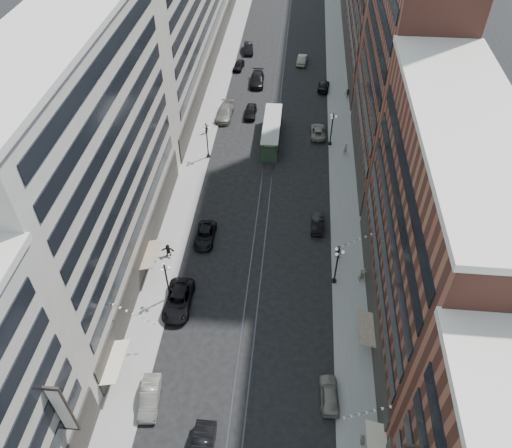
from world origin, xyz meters
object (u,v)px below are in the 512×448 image
(pedestrian_4, at_px, (362,440))
(car_14, at_px, (302,59))
(lamppost_se_mid, at_px, (332,128))
(car_8, at_px, (225,113))
(streetcar, at_px, (272,133))
(car_extra_1, at_px, (248,48))
(car_12, at_px, (324,86))
(car_extra_0, at_px, (257,80))
(car_7, at_px, (205,236))
(lamppost_sw_mid, at_px, (207,140))
(lamppost_se_far, at_px, (337,264))
(pedestrian_9, at_px, (348,94))
(car_4, at_px, (329,394))
(pedestrian_7, at_px, (338,251))
(car_2, at_px, (178,300))
(lamppost_sw_far, at_px, (167,280))
(pedestrian_5, at_px, (168,250))
(pedestrian_6, at_px, (206,128))
(car_10, at_px, (317,223))
(car_9, at_px, (239,65))
(car_1, at_px, (150,397))
(pedestrian_extra_1, at_px, (363,274))
(car_13, at_px, (251,112))
(pedestrian_2, at_px, (154,257))
(pedestrian_8, at_px, (345,149))

(pedestrian_4, bearing_deg, car_14, -17.56)
(lamppost_se_mid, relative_size, car_8, 0.90)
(streetcar, xyz_separation_m, car_extra_1, (-6.88, 31.88, -0.67))
(car_14, bearing_deg, car_12, 117.02)
(pedestrian_4, height_order, car_extra_0, car_extra_0)
(car_7, height_order, car_extra_1, car_extra_1)
(lamppost_sw_mid, bearing_deg, car_extra_0, 77.41)
(lamppost_se_far, relative_size, pedestrian_9, 3.32)
(car_4, height_order, car_extra_0, car_extra_0)
(lamppost_sw_mid, relative_size, streetcar, 0.47)
(car_7, height_order, pedestrian_7, pedestrian_7)
(car_2, relative_size, pedestrian_7, 3.58)
(car_12, bearing_deg, car_4, 95.46)
(lamppost_sw_far, bearing_deg, pedestrian_5, 103.64)
(car_4, relative_size, car_14, 0.90)
(lamppost_sw_mid, xyz_separation_m, pedestrian_6, (-1.34, 6.49, -2.03))
(car_10, distance_m, pedestrian_5, 19.22)
(pedestrian_9, bearing_deg, pedestrian_5, -106.43)
(car_7, bearing_deg, pedestrian_4, -53.22)
(lamppost_sw_far, xyz_separation_m, car_9, (1.18, 56.53, -2.39))
(lamppost_sw_mid, bearing_deg, car_4, -64.83)
(car_1, relative_size, car_extra_1, 0.92)
(car_14, distance_m, pedestrian_7, 52.23)
(lamppost_sw_mid, relative_size, pedestrian_extra_1, 2.84)
(lamppost_se_far, height_order, car_2, lamppost_se_far)
(car_7, xyz_separation_m, car_9, (-1.22, 46.96, -0.01))
(pedestrian_5, bearing_deg, streetcar, 67.16)
(lamppost_sw_mid, bearing_deg, car_1, -88.83)
(car_14, distance_m, pedestrian_9, 15.61)
(streetcar, xyz_separation_m, car_9, (-8.02, 24.22, -0.80))
(car_13, xyz_separation_m, pedestrian_6, (-6.52, -6.03, 0.28))
(car_14, bearing_deg, pedestrian_9, 127.14)
(streetcar, distance_m, car_10, 20.51)
(car_1, xyz_separation_m, pedestrian_2, (-3.85, 17.42, 0.14))
(car_7, bearing_deg, car_extra_1, 90.15)
(car_extra_0, bearing_deg, car_2, -96.29)
(car_2, bearing_deg, pedestrian_2, 124.34)
(car_4, xyz_separation_m, car_12, (-0.08, 60.22, -0.05))
(lamppost_se_far, relative_size, pedestrian_5, 3.16)
(lamppost_sw_mid, bearing_deg, car_extra_1, 86.43)
(car_12, bearing_deg, pedestrian_2, 70.63)
(lamppost_se_mid, height_order, pedestrian_4, lamppost_se_mid)
(car_2, height_order, pedestrian_7, pedestrian_7)
(streetcar, height_order, car_12, streetcar)
(pedestrian_8, bearing_deg, lamppost_sw_mid, -18.18)
(lamppost_sw_mid, relative_size, pedestrian_8, 2.87)
(lamppost_se_mid, bearing_deg, car_7, -125.50)
(pedestrian_5, bearing_deg, pedestrian_extra_1, -4.94)
(car_8, distance_m, car_extra_1, 25.57)
(car_10, height_order, pedestrian_9, pedestrian_9)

